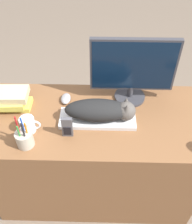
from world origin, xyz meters
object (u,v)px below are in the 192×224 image
object	(u,v)px
keyboard	(98,119)
phone	(67,127)
book_stack	(12,99)
computer_mouse	(66,99)
cat	(103,110)
pen_cup	(25,138)
monitor	(133,68)
coffee_mug	(28,125)

from	to	relation	value
keyboard	phone	world-z (taller)	phone
book_stack	phone	bearing A→B (deg)	-31.96
computer_mouse	book_stack	xyz separation A→B (m)	(-0.31, -0.06, 0.04)
cat	pen_cup	xyz separation A→B (m)	(-0.40, -0.19, -0.03)
book_stack	monitor	bearing A→B (deg)	7.52
coffee_mug	phone	distance (m)	0.22
monitor	book_stack	xyz separation A→B (m)	(-0.71, -0.09, -0.17)
cat	phone	bearing A→B (deg)	-148.36
phone	pen_cup	bearing A→B (deg)	-162.23
keyboard	phone	xyz separation A→B (m)	(-0.16, -0.12, 0.05)
coffee_mug	keyboard	bearing A→B (deg)	12.76
keyboard	cat	size ratio (longest dim) A/B	1.10
phone	computer_mouse	bearing A→B (deg)	98.40
phone	keyboard	bearing A→B (deg)	36.11
phone	book_stack	world-z (taller)	phone
monitor	phone	bearing A→B (deg)	-138.47
coffee_mug	phone	xyz separation A→B (m)	(0.22, -0.03, 0.02)
keyboard	coffee_mug	xyz separation A→B (m)	(-0.38, -0.09, 0.03)
coffee_mug	pen_cup	xyz separation A→B (m)	(0.00, -0.10, 0.00)
pen_cup	cat	bearing A→B (deg)	24.62
cat	coffee_mug	world-z (taller)	cat
monitor	phone	xyz separation A→B (m)	(-0.36, -0.32, -0.16)
computer_mouse	phone	size ratio (longest dim) A/B	0.74
monitor	computer_mouse	size ratio (longest dim) A/B	5.07
keyboard	pen_cup	size ratio (longest dim) A/B	2.14
pen_cup	coffee_mug	bearing A→B (deg)	91.30
computer_mouse	pen_cup	distance (m)	0.39
computer_mouse	coffee_mug	xyz separation A→B (m)	(-0.18, -0.25, 0.03)
monitor	book_stack	world-z (taller)	monitor
cat	computer_mouse	xyz separation A→B (m)	(-0.23, 0.16, -0.07)
pen_cup	phone	world-z (taller)	pen_cup
keyboard	book_stack	xyz separation A→B (m)	(-0.51, 0.11, 0.05)
monitor	cat	bearing A→B (deg)	-130.10
pen_cup	phone	size ratio (longest dim) A/B	1.56
monitor	pen_cup	size ratio (longest dim) A/B	2.42
cat	phone	world-z (taller)	cat
cat	coffee_mug	xyz separation A→B (m)	(-0.41, -0.09, -0.04)
cat	pen_cup	size ratio (longest dim) A/B	1.95
computer_mouse	phone	xyz separation A→B (m)	(0.04, -0.28, 0.05)
keyboard	computer_mouse	distance (m)	0.26
cat	book_stack	size ratio (longest dim) A/B	1.81
monitor	computer_mouse	world-z (taller)	monitor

